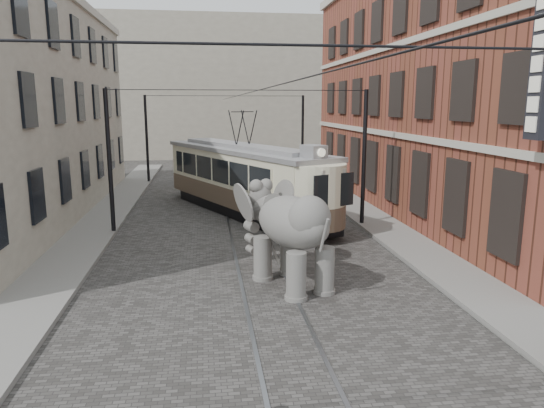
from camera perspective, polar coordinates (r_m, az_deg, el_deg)
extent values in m
plane|color=#494643|center=(16.25, -1.14, -8.04)|extent=(120.00, 120.00, 0.00)
cube|color=slate|center=(17.89, 18.46, -6.56)|extent=(2.00, 60.00, 0.15)
cube|color=slate|center=(16.82, -23.95, -8.09)|extent=(2.00, 60.00, 0.15)
cube|color=brown|center=(27.39, 20.49, 11.86)|extent=(8.00, 26.00, 12.00)
cube|color=gray|center=(26.90, -28.22, 9.14)|extent=(7.00, 24.00, 10.00)
cube|color=gray|center=(55.30, -6.02, 12.84)|extent=(28.00, 10.00, 14.00)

